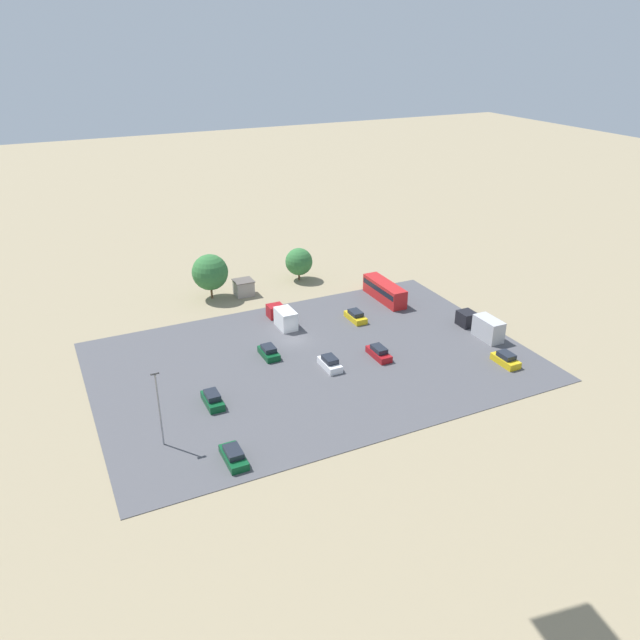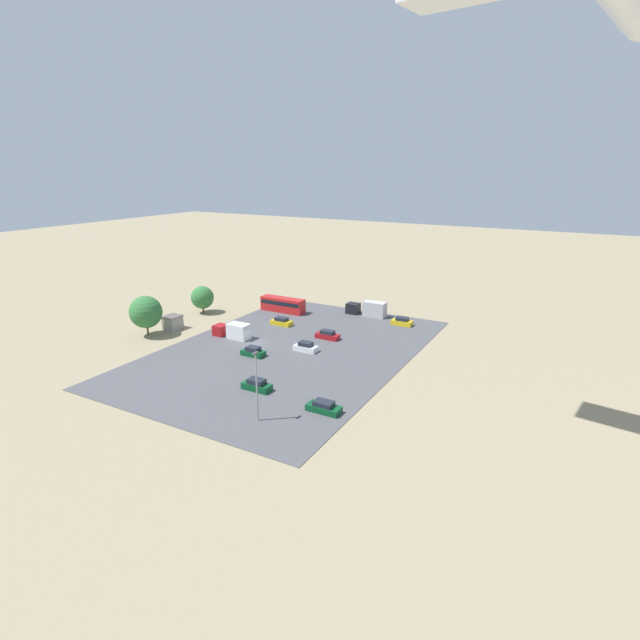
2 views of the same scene
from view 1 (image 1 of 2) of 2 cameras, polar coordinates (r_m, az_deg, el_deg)
name	(u,v)px [view 1 (image 1 of 2)]	position (r m, az deg, el deg)	size (l,w,h in m)	color
ground_plane	(293,340)	(90.62, -2.46, -1.86)	(400.00, 400.00, 0.00)	gray
parking_lot_surface	(314,361)	(84.89, -0.56, -3.81)	(57.78, 39.13, 0.08)	#4C4C51
shed_building	(244,288)	(106.16, -6.99, 2.96)	(3.25, 3.03, 2.66)	#9E998E
bus	(385,290)	(103.80, 5.92, 2.71)	(2.61, 10.01, 3.04)	red
parked_car_0	(330,363)	(82.98, 0.91, -3.98)	(1.86, 4.10, 1.62)	silver
parked_car_1	(213,399)	(76.43, -9.80, -7.17)	(1.83, 4.28, 1.64)	#0C4723
parked_car_2	(379,353)	(85.95, 5.40, -3.00)	(1.75, 4.43, 1.59)	maroon
parked_car_3	(356,316)	(96.44, 3.27, 0.34)	(1.91, 4.32, 1.54)	gold
parked_car_4	(269,352)	(86.07, -4.70, -2.94)	(1.92, 4.00, 1.56)	#0C4723
parked_car_5	(506,359)	(87.53, 16.62, -3.47)	(1.90, 4.11, 1.64)	gold
parked_car_6	(234,456)	(67.15, -7.90, -12.22)	(1.93, 4.52, 1.47)	#0C4723
parked_truck_0	(482,326)	(94.43, 14.59, -0.51)	(2.32, 8.62, 3.15)	black
parked_truck_1	(283,317)	(94.81, -3.42, 0.31)	(2.38, 7.31, 2.82)	maroon
tree_near_shed	(299,262)	(111.23, -1.94, 5.36)	(4.85, 4.85, 5.87)	brown
tree_apron_mid	(210,272)	(104.51, -10.02, 4.32)	(5.96, 5.96, 7.61)	brown
light_pole_lot_centre	(159,406)	(68.52, -14.51, -7.62)	(0.90, 0.28, 9.00)	gray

